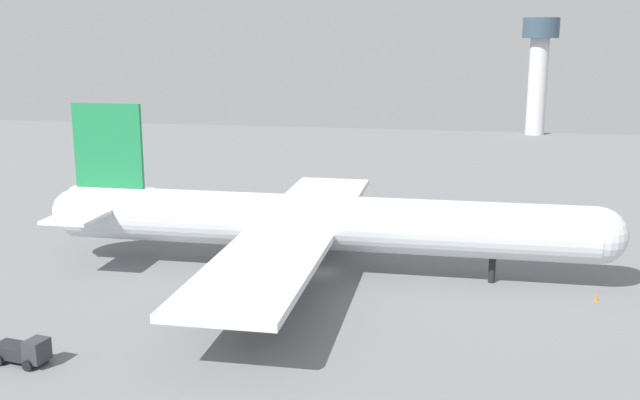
{
  "coord_description": "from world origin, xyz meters",
  "views": [
    {
      "loc": [
        13.8,
        -73.53,
        24.79
      ],
      "look_at": [
        0.0,
        0.0,
        7.88
      ],
      "focal_mm": 41.39,
      "sensor_mm": 36.0,
      "label": 1
    }
  ],
  "objects_px": {
    "cargo_loader": "(24,351)",
    "control_tower": "(539,62)",
    "cargo_airplane": "(317,223)",
    "safety_cone_nose": "(596,298)"
  },
  "relations": [
    {
      "from": "cargo_loader",
      "to": "safety_cone_nose",
      "type": "height_order",
      "value": "cargo_loader"
    },
    {
      "from": "cargo_airplane",
      "to": "cargo_loader",
      "type": "xyz_separation_m",
      "value": [
        -17.86,
        -26.08,
        -4.34
      ]
    },
    {
      "from": "cargo_airplane",
      "to": "safety_cone_nose",
      "type": "height_order",
      "value": "cargo_airplane"
    },
    {
      "from": "safety_cone_nose",
      "to": "control_tower",
      "type": "bearing_deg",
      "value": 87.44
    },
    {
      "from": "cargo_loader",
      "to": "control_tower",
      "type": "bearing_deg",
      "value": 70.5
    },
    {
      "from": "cargo_airplane",
      "to": "control_tower",
      "type": "height_order",
      "value": "control_tower"
    },
    {
      "from": "safety_cone_nose",
      "to": "control_tower",
      "type": "distance_m",
      "value": 123.17
    },
    {
      "from": "cargo_loader",
      "to": "safety_cone_nose",
      "type": "distance_m",
      "value": 50.89
    },
    {
      "from": "cargo_loader",
      "to": "safety_cone_nose",
      "type": "relative_size",
      "value": 7.56
    },
    {
      "from": "cargo_airplane",
      "to": "cargo_loader",
      "type": "relative_size",
      "value": 13.08
    }
  ]
}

